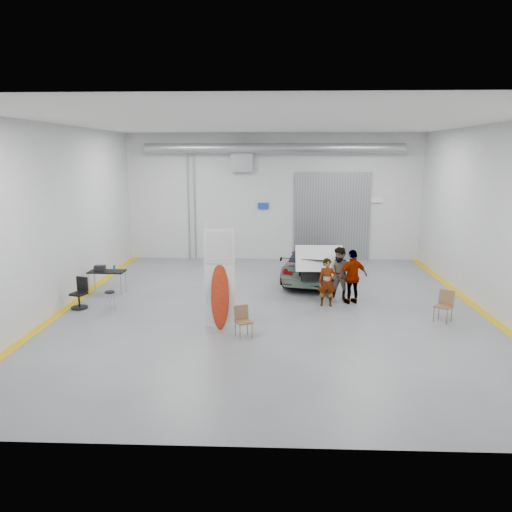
{
  "coord_description": "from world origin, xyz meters",
  "views": [
    {
      "loc": [
        0.1,
        -15.9,
        5.08
      ],
      "look_at": [
        -0.59,
        1.38,
        1.5
      ],
      "focal_mm": 35.0,
      "sensor_mm": 36.0,
      "label": 1
    }
  ],
  "objects_px": {
    "folding_chair_near": "(244,328)",
    "work_table": "(105,271)",
    "person_a": "(327,282)",
    "office_chair": "(80,295)",
    "sedan_car": "(314,263)",
    "surfboard_display": "(219,287)",
    "shop_stool": "(110,301)",
    "folding_chair_far": "(443,312)",
    "person_c": "(353,277)",
    "person_b": "(340,274)"
  },
  "relations": [
    {
      "from": "work_table",
      "to": "folding_chair_far",
      "type": "bearing_deg",
      "value": -14.01
    },
    {
      "from": "folding_chair_far",
      "to": "office_chair",
      "type": "distance_m",
      "value": 11.68
    },
    {
      "from": "folding_chair_near",
      "to": "person_b",
      "type": "bearing_deg",
      "value": 24.77
    },
    {
      "from": "surfboard_display",
      "to": "folding_chair_far",
      "type": "distance_m",
      "value": 6.87
    },
    {
      "from": "sedan_car",
      "to": "folding_chair_far",
      "type": "height_order",
      "value": "sedan_car"
    },
    {
      "from": "person_a",
      "to": "office_chair",
      "type": "height_order",
      "value": "person_a"
    },
    {
      "from": "shop_stool",
      "to": "person_a",
      "type": "bearing_deg",
      "value": 6.51
    },
    {
      "from": "person_c",
      "to": "shop_stool",
      "type": "xyz_separation_m",
      "value": [
        -8.05,
        -1.14,
        -0.62
      ]
    },
    {
      "from": "person_a",
      "to": "shop_stool",
      "type": "xyz_separation_m",
      "value": [
        -7.15,
        -0.82,
        -0.5
      ]
    },
    {
      "from": "folding_chair_far",
      "to": "office_chair",
      "type": "bearing_deg",
      "value": -146.09
    },
    {
      "from": "folding_chair_near",
      "to": "sedan_car",
      "type": "bearing_deg",
      "value": 44.44
    },
    {
      "from": "folding_chair_far",
      "to": "surfboard_display",
      "type": "bearing_deg",
      "value": -134.23
    },
    {
      "from": "sedan_car",
      "to": "surfboard_display",
      "type": "bearing_deg",
      "value": 74.7
    },
    {
      "from": "sedan_car",
      "to": "surfboard_display",
      "type": "xyz_separation_m",
      "value": [
        -3.18,
        -5.87,
        0.55
      ]
    },
    {
      "from": "person_c",
      "to": "office_chair",
      "type": "xyz_separation_m",
      "value": [
        -9.16,
        -0.9,
        -0.49
      ]
    },
    {
      "from": "folding_chair_near",
      "to": "office_chair",
      "type": "xyz_separation_m",
      "value": [
        -5.64,
        2.48,
        0.17
      ]
    },
    {
      "from": "shop_stool",
      "to": "folding_chair_near",
      "type": "bearing_deg",
      "value": -26.21
    },
    {
      "from": "shop_stool",
      "to": "office_chair",
      "type": "xyz_separation_m",
      "value": [
        -1.1,
        0.24,
        0.12
      ]
    },
    {
      "from": "surfboard_display",
      "to": "folding_chair_far",
      "type": "height_order",
      "value": "surfboard_display"
    },
    {
      "from": "work_table",
      "to": "office_chair",
      "type": "bearing_deg",
      "value": -97.28
    },
    {
      "from": "sedan_car",
      "to": "folding_chair_near",
      "type": "distance_m",
      "value": 6.99
    },
    {
      "from": "person_a",
      "to": "office_chair",
      "type": "relative_size",
      "value": 1.61
    },
    {
      "from": "folding_chair_near",
      "to": "work_table",
      "type": "distance_m",
      "value": 6.96
    },
    {
      "from": "person_b",
      "to": "sedan_car",
      "type": "bearing_deg",
      "value": 133.78
    },
    {
      "from": "person_c",
      "to": "work_table",
      "type": "xyz_separation_m",
      "value": [
        -8.92,
        0.99,
        -0.12
      ]
    },
    {
      "from": "office_chair",
      "to": "surfboard_display",
      "type": "bearing_deg",
      "value": -2.44
    },
    {
      "from": "surfboard_display",
      "to": "shop_stool",
      "type": "distance_m",
      "value": 4.2
    },
    {
      "from": "person_b",
      "to": "office_chair",
      "type": "xyz_separation_m",
      "value": [
        -8.79,
        -1.28,
        -0.5
      ]
    },
    {
      "from": "person_a",
      "to": "folding_chair_far",
      "type": "height_order",
      "value": "person_a"
    },
    {
      "from": "sedan_car",
      "to": "surfboard_display",
      "type": "height_order",
      "value": "surfboard_display"
    },
    {
      "from": "sedan_car",
      "to": "office_chair",
      "type": "xyz_separation_m",
      "value": [
        -8.06,
        -4.07,
        -0.27
      ]
    },
    {
      "from": "folding_chair_near",
      "to": "person_a",
      "type": "bearing_deg",
      "value": 24.14
    },
    {
      "from": "sedan_car",
      "to": "surfboard_display",
      "type": "relative_size",
      "value": 1.58
    },
    {
      "from": "person_a",
      "to": "work_table",
      "type": "distance_m",
      "value": 8.12
    },
    {
      "from": "folding_chair_near",
      "to": "shop_stool",
      "type": "xyz_separation_m",
      "value": [
        -4.54,
        2.23,
        0.05
      ]
    },
    {
      "from": "sedan_car",
      "to": "person_b",
      "type": "distance_m",
      "value": 2.89
    },
    {
      "from": "shop_stool",
      "to": "office_chair",
      "type": "bearing_deg",
      "value": 167.64
    },
    {
      "from": "person_c",
      "to": "shop_stool",
      "type": "height_order",
      "value": "person_c"
    },
    {
      "from": "surfboard_display",
      "to": "office_chair",
      "type": "bearing_deg",
      "value": 155.2
    },
    {
      "from": "person_b",
      "to": "shop_stool",
      "type": "distance_m",
      "value": 7.86
    },
    {
      "from": "person_c",
      "to": "folding_chair_near",
      "type": "distance_m",
      "value": 4.92
    },
    {
      "from": "person_c",
      "to": "folding_chair_far",
      "type": "distance_m",
      "value": 3.16
    },
    {
      "from": "person_b",
      "to": "person_c",
      "type": "relative_size",
      "value": 1.0
    },
    {
      "from": "surfboard_display",
      "to": "shop_stool",
      "type": "bearing_deg",
      "value": 153.01
    },
    {
      "from": "person_a",
      "to": "folding_chair_far",
      "type": "bearing_deg",
      "value": -21.01
    },
    {
      "from": "person_c",
      "to": "folding_chair_near",
      "type": "height_order",
      "value": "person_c"
    },
    {
      "from": "person_a",
      "to": "person_b",
      "type": "xyz_separation_m",
      "value": [
        0.53,
        0.7,
        0.12
      ]
    },
    {
      "from": "person_c",
      "to": "surfboard_display",
      "type": "xyz_separation_m",
      "value": [
        -4.27,
        -2.71,
        0.34
      ]
    },
    {
      "from": "person_c",
      "to": "folding_chair_near",
      "type": "bearing_deg",
      "value": 22.34
    },
    {
      "from": "folding_chair_far",
      "to": "work_table",
      "type": "bearing_deg",
      "value": -155.4
    }
  ]
}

